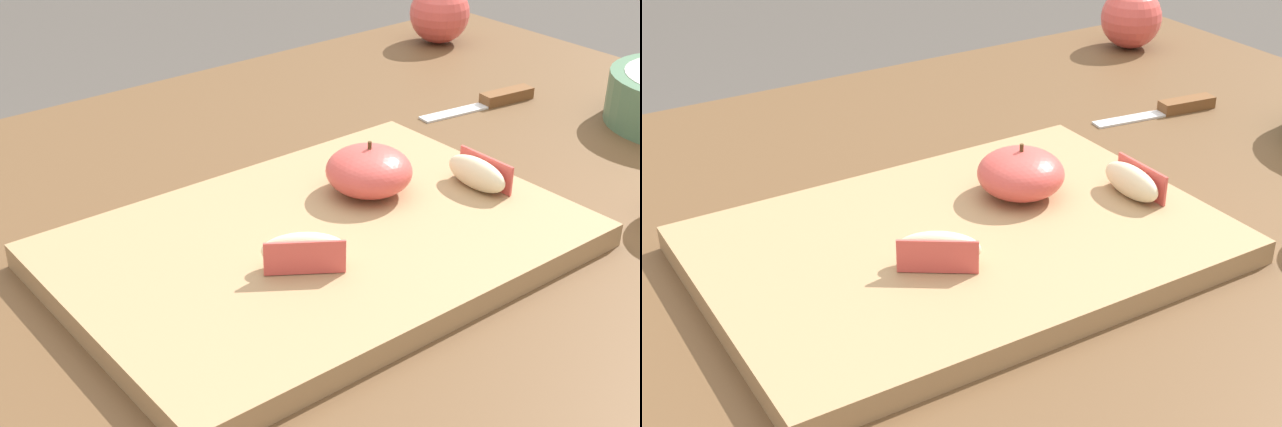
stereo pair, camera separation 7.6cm
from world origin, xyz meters
TOP-DOWN VIEW (x-y plane):
  - dining_table at (0.00, 0.00)m, footprint 1.22×0.78m
  - cutting_board at (-0.05, -0.09)m, footprint 0.44×0.30m
  - apple_half_skin_up at (0.04, -0.05)m, footprint 0.08×0.08m
  - apple_wedge_back at (-0.09, -0.12)m, footprint 0.07×0.06m
  - apple_wedge_front at (0.12, -0.11)m, footprint 0.02×0.07m
  - paring_knife at (0.35, 0.06)m, footprint 0.16×0.04m
  - whole_apple_pink_lady at (0.46, 0.28)m, footprint 0.09×0.09m

SIDE VIEW (x-z plane):
  - dining_table at x=0.00m, z-range 0.26..1.01m
  - paring_knife at x=0.35m, z-range 0.75..0.76m
  - cutting_board at x=-0.05m, z-range 0.75..0.77m
  - apple_wedge_back at x=-0.09m, z-range 0.77..0.80m
  - apple_wedge_front at x=0.12m, z-range 0.77..0.80m
  - whole_apple_pink_lady at x=0.46m, z-range 0.74..0.84m
  - apple_half_skin_up at x=0.04m, z-range 0.77..0.82m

